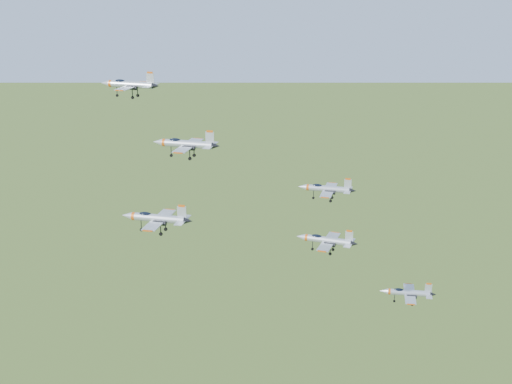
# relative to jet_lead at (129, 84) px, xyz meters

# --- Properties ---
(jet_lead) EXTENTS (13.27, 11.06, 3.55)m
(jet_lead) POSITION_rel_jet_lead_xyz_m (0.00, 0.00, 0.00)
(jet_lead) COLOR #A7ADB4
(jet_left_high) EXTENTS (13.54, 11.22, 3.62)m
(jet_left_high) POSITION_rel_jet_lead_xyz_m (15.01, -12.38, -8.82)
(jet_left_high) COLOR #A7ADB4
(jet_right_high) EXTENTS (12.34, 10.20, 3.30)m
(jet_right_high) POSITION_rel_jet_lead_xyz_m (15.83, -34.41, -15.75)
(jet_right_high) COLOR #A7ADB4
(jet_left_low) EXTENTS (10.94, 9.06, 2.92)m
(jet_left_low) POSITION_rel_jet_lead_xyz_m (41.97, -13.13, -16.04)
(jet_left_low) COLOR #A7ADB4
(jet_right_low) EXTENTS (11.09, 9.30, 2.97)m
(jet_right_low) POSITION_rel_jet_lead_xyz_m (42.97, -23.84, -21.96)
(jet_right_low) COLOR #A7ADB4
(jet_trail) EXTENTS (10.59, 8.70, 2.84)m
(jet_trail) POSITION_rel_jet_lead_xyz_m (57.97, -14.01, -35.58)
(jet_trail) COLOR #A7ADB4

